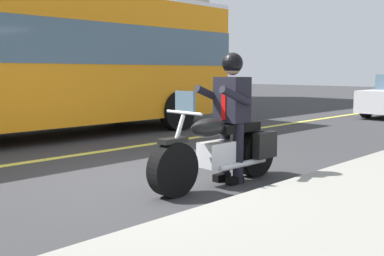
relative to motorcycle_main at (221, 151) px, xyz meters
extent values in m
plane|color=#333335|center=(0.61, -1.19, -0.45)|extent=(80.00, 80.00, 0.00)
cube|color=#E5DB4C|center=(0.61, -3.19, -0.45)|extent=(60.00, 0.16, 0.01)
cylinder|color=black|center=(0.85, -0.02, -0.12)|extent=(0.66, 0.21, 0.66)
cylinder|color=black|center=(-0.70, 0.01, -0.12)|extent=(0.66, 0.21, 0.66)
cube|color=silver|center=(0.05, 0.00, -0.03)|extent=(0.57, 0.29, 0.32)
ellipsoid|color=black|center=(0.25, -0.01, 0.33)|extent=(0.57, 0.29, 0.24)
cube|color=black|center=(-0.30, 0.00, 0.29)|extent=(0.71, 0.30, 0.12)
cube|color=black|center=(-0.65, 0.23, 0.03)|extent=(0.40, 0.13, 0.36)
cube|color=black|center=(-0.66, -0.21, 0.03)|extent=(0.40, 0.13, 0.36)
cylinder|color=silver|center=(0.83, -0.02, 0.15)|extent=(0.35, 0.06, 0.76)
cylinder|color=silver|center=(0.67, -0.02, 0.55)|extent=(0.05, 0.60, 0.04)
cube|color=black|center=(0.85, -0.02, 0.23)|extent=(0.36, 0.17, 0.06)
cylinder|color=silver|center=(-0.25, 0.16, -0.19)|extent=(0.90, 0.10, 0.08)
cube|color=slate|center=(0.65, -0.02, 0.67)|extent=(0.05, 0.32, 0.28)
cylinder|color=black|center=(-0.20, 0.12, -0.03)|extent=(0.14, 0.14, 0.84)
cube|color=black|center=(-0.14, 0.12, -0.40)|extent=(0.26, 0.12, 0.10)
cylinder|color=black|center=(-0.21, -0.12, -0.03)|extent=(0.14, 0.14, 0.84)
cube|color=black|center=(-0.15, -0.12, -0.40)|extent=(0.26, 0.12, 0.10)
cube|color=black|center=(-0.20, 0.00, 0.67)|extent=(0.33, 0.41, 0.60)
cube|color=red|center=(-0.04, 0.00, 0.63)|extent=(0.03, 0.07, 0.44)
cylinder|color=black|center=(-0.02, 0.22, 0.73)|extent=(0.55, 0.11, 0.28)
cylinder|color=black|center=(-0.03, -0.22, 0.73)|extent=(0.55, 0.11, 0.28)
sphere|color=tan|center=(-0.20, 0.00, 1.10)|extent=(0.22, 0.22, 0.22)
sphere|color=black|center=(-0.20, 0.00, 1.15)|extent=(0.28, 0.28, 0.28)
cube|color=orange|center=(0.25, -5.65, 1.32)|extent=(11.00, 2.50, 2.85)
cube|color=slate|center=(0.25, -5.65, 1.65)|extent=(11.04, 2.52, 0.90)
cube|color=slate|center=(-5.25, -5.65, 1.55)|extent=(0.06, 2.40, 1.90)
cylinder|color=black|center=(-3.35, -6.85, 0.05)|extent=(1.00, 0.30, 1.00)
cylinder|color=black|center=(-3.35, -4.45, 0.05)|extent=(1.00, 0.30, 1.00)
cylinder|color=black|center=(-9.89, -2.41, -0.13)|extent=(0.64, 0.22, 0.64)
cube|color=slate|center=(-10.13, -12.16, 1.55)|extent=(1.10, 0.06, 1.60)
cube|color=slate|center=(-4.76, -12.16, 1.55)|extent=(1.10, 0.06, 1.60)
camera|label=1|loc=(4.34, 3.82, 1.04)|focal=41.54mm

